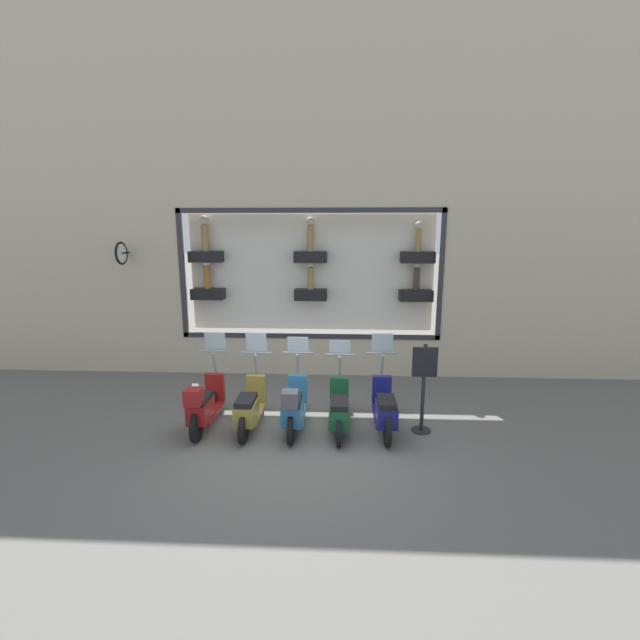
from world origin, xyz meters
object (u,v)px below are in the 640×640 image
object	(u,v)px
scooter_navy_0	(385,409)
scooter_olive_3	(250,407)
shop_sign_post	(424,385)
scooter_teal_2	(294,407)
scooter_green_1	(339,409)
scooter_red_4	(204,405)

from	to	relation	value
scooter_navy_0	scooter_olive_3	size ratio (longest dim) A/B	1.01
shop_sign_post	scooter_teal_2	bearing A→B (deg)	92.56
scooter_green_1	shop_sign_post	bearing A→B (deg)	-88.02
scooter_green_1	scooter_red_4	world-z (taller)	scooter_red_4
scooter_navy_0	scooter_red_4	world-z (taller)	scooter_navy_0
scooter_olive_3	scooter_red_4	size ratio (longest dim) A/B	1.00
shop_sign_post	scooter_green_1	bearing A→B (deg)	91.98
scooter_teal_2	scooter_green_1	bearing A→B (deg)	-86.39
scooter_green_1	scooter_olive_3	xyz separation A→B (m)	(0.01, 1.67, 0.02)
shop_sign_post	scooter_navy_0	bearing A→B (deg)	93.45
scooter_teal_2	scooter_red_4	bearing A→B (deg)	89.89
scooter_green_1	scooter_teal_2	bearing A→B (deg)	93.61
scooter_green_1	scooter_olive_3	size ratio (longest dim) A/B	1.00
scooter_red_4	shop_sign_post	xyz separation A→B (m)	(0.10, -4.04, 0.42)
scooter_red_4	shop_sign_post	world-z (taller)	shop_sign_post
scooter_red_4	shop_sign_post	bearing A→B (deg)	-88.55
scooter_green_1	scooter_red_4	bearing A→B (deg)	91.13
scooter_olive_3	shop_sign_post	xyz separation A→B (m)	(0.05, -3.20, 0.47)
scooter_olive_3	scooter_red_4	distance (m)	0.84
scooter_olive_3	scooter_navy_0	bearing A→B (deg)	-89.90
shop_sign_post	scooter_red_4	bearing A→B (deg)	91.45
scooter_navy_0	scooter_green_1	bearing A→B (deg)	90.76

